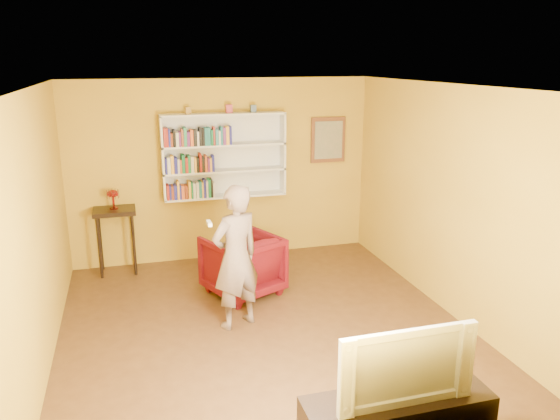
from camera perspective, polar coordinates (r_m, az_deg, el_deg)
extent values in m
cube|color=#472C16|center=(6.38, -1.59, -12.84)|extent=(5.30, 5.80, 0.12)
cube|color=#B38B21|center=(8.24, -6.00, 4.15)|extent=(5.30, 0.04, 2.70)
cube|color=#B38B21|center=(3.61, 8.35, -11.43)|extent=(5.30, 0.04, 2.70)
cube|color=#B38B21|center=(5.75, -24.22, -2.26)|extent=(0.04, 5.80, 2.70)
cube|color=#B38B21|center=(6.74, 17.37, 0.91)|extent=(0.04, 5.80, 2.70)
cube|color=white|center=(5.61, -1.81, 13.07)|extent=(5.30, 5.80, 0.06)
cube|color=silver|center=(8.15, -6.00, 5.82)|extent=(1.80, 0.03, 1.20)
cube|color=silver|center=(7.92, -12.18, 5.27)|extent=(0.03, 0.28, 1.20)
cube|color=silver|center=(8.22, 0.27, 5.99)|extent=(0.03, 0.28, 1.20)
cube|color=silver|center=(8.15, -5.72, 1.51)|extent=(1.80, 0.28, 0.03)
cube|color=silver|center=(8.07, -5.80, 4.13)|extent=(1.80, 0.28, 0.03)
cube|color=silver|center=(8.00, -5.87, 6.80)|extent=(1.80, 0.28, 0.03)
cube|color=silver|center=(7.94, -5.96, 9.93)|extent=(1.80, 0.28, 0.03)
cube|color=maroon|center=(7.99, -11.66, 1.86)|extent=(0.03, 0.18, 0.21)
cube|color=navy|center=(7.97, -11.41, 1.82)|extent=(0.02, 0.14, 0.21)
cube|color=maroon|center=(7.98, -11.18, 1.84)|extent=(0.03, 0.16, 0.20)
cube|color=navy|center=(7.99, -10.89, 1.88)|extent=(0.04, 0.17, 0.21)
cube|color=yellow|center=(7.97, -10.62, 2.10)|extent=(0.03, 0.15, 0.27)
cube|color=navy|center=(7.99, -10.39, 1.88)|extent=(0.02, 0.16, 0.20)
cube|color=#D15C29|center=(7.99, -10.13, 1.89)|extent=(0.04, 0.15, 0.20)
cube|color=maroon|center=(8.00, -9.79, 1.91)|extent=(0.04, 0.17, 0.19)
cube|color=yellow|center=(8.00, -9.47, 2.14)|extent=(0.04, 0.17, 0.25)
cube|color=#186F41|center=(8.00, -9.21, 2.09)|extent=(0.02, 0.16, 0.24)
cube|color=silver|center=(8.00, -8.97, 2.05)|extent=(0.04, 0.15, 0.22)
cube|color=silver|center=(8.00, -8.66, 2.12)|extent=(0.04, 0.15, 0.24)
cube|color=#21707A|center=(8.02, -8.37, 2.16)|extent=(0.04, 0.17, 0.24)
cube|color=yellow|center=(8.03, -8.14, 2.17)|extent=(0.02, 0.19, 0.23)
cube|color=navy|center=(8.03, -7.93, 2.29)|extent=(0.03, 0.17, 0.27)
cube|color=silver|center=(8.02, -7.67, 2.24)|extent=(0.02, 0.15, 0.25)
cube|color=#186F41|center=(8.04, -7.45, 2.34)|extent=(0.04, 0.18, 0.27)
cube|color=black|center=(8.05, -7.22, 2.35)|extent=(0.02, 0.19, 0.26)
cube|color=silver|center=(8.05, -6.98, 2.18)|extent=(0.03, 0.17, 0.21)
cube|color=navy|center=(7.89, -11.84, 4.53)|extent=(0.02, 0.15, 0.22)
cube|color=silver|center=(7.89, -11.55, 4.58)|extent=(0.04, 0.15, 0.23)
cube|color=yellow|center=(7.89, -11.21, 4.70)|extent=(0.04, 0.14, 0.26)
cube|color=navy|center=(7.90, -10.87, 4.63)|extent=(0.04, 0.16, 0.23)
cube|color=silver|center=(7.90, -10.58, 4.57)|extent=(0.03, 0.15, 0.21)
cube|color=#D15C29|center=(7.90, -10.35, 4.53)|extent=(0.03, 0.14, 0.19)
cube|color=#186F41|center=(7.92, -10.11, 4.81)|extent=(0.04, 0.18, 0.26)
cube|color=maroon|center=(7.91, -9.77, 4.67)|extent=(0.04, 0.15, 0.22)
cube|color=#186F41|center=(7.93, -9.52, 4.81)|extent=(0.04, 0.19, 0.25)
cube|color=silver|center=(7.92, -9.18, 4.75)|extent=(0.04, 0.14, 0.23)
cube|color=yellow|center=(7.93, -8.88, 4.73)|extent=(0.03, 0.16, 0.22)
cube|color=black|center=(7.94, -8.63, 4.72)|extent=(0.03, 0.17, 0.21)
cube|color=maroon|center=(7.95, -8.36, 4.94)|extent=(0.03, 0.18, 0.26)
cube|color=black|center=(7.96, -8.09, 4.78)|extent=(0.04, 0.18, 0.21)
cube|color=#D15C29|center=(7.95, -7.79, 4.87)|extent=(0.03, 0.16, 0.24)
cube|color=#682570|center=(7.96, -7.51, 4.74)|extent=(0.03, 0.16, 0.20)
cube|color=yellow|center=(7.97, -7.31, 4.78)|extent=(0.02, 0.18, 0.20)
cube|color=navy|center=(7.96, -7.06, 4.89)|extent=(0.04, 0.15, 0.24)
cube|color=maroon|center=(7.83, -11.99, 7.42)|extent=(0.03, 0.17, 0.26)
cube|color=maroon|center=(7.84, -11.76, 7.43)|extent=(0.03, 0.17, 0.26)
cube|color=navy|center=(7.84, -11.52, 7.41)|extent=(0.03, 0.17, 0.25)
cube|color=maroon|center=(7.85, -11.29, 7.22)|extent=(0.03, 0.17, 0.19)
cube|color=black|center=(7.85, -11.05, 7.40)|extent=(0.03, 0.19, 0.24)
cube|color=silver|center=(7.85, -10.73, 7.28)|extent=(0.04, 0.17, 0.20)
cube|color=#682570|center=(7.86, -10.46, 7.32)|extent=(0.02, 0.18, 0.21)
cube|color=maroon|center=(7.85, -10.21, 7.45)|extent=(0.03, 0.15, 0.24)
cube|color=#186F41|center=(7.87, -9.93, 7.57)|extent=(0.04, 0.19, 0.26)
cube|color=#682570|center=(7.87, -9.61, 7.36)|extent=(0.04, 0.18, 0.20)
cube|color=#D15C29|center=(7.87, -9.26, 7.47)|extent=(0.04, 0.17, 0.23)
cube|color=black|center=(7.88, -8.91, 7.48)|extent=(0.04, 0.18, 0.22)
cube|color=silver|center=(7.88, -8.62, 7.42)|extent=(0.03, 0.17, 0.20)
cube|color=black|center=(7.89, -8.36, 7.62)|extent=(0.04, 0.18, 0.25)
cube|color=black|center=(7.88, -8.05, 7.59)|extent=(0.03, 0.15, 0.24)
cube|color=#21707A|center=(7.88, -7.78, 7.62)|extent=(0.04, 0.15, 0.25)
cube|color=#21707A|center=(7.90, -7.49, 7.67)|extent=(0.04, 0.17, 0.26)
cube|color=#186F41|center=(7.91, -7.19, 7.55)|extent=(0.03, 0.17, 0.22)
cube|color=maroon|center=(7.90, -6.96, 7.72)|extent=(0.02, 0.15, 0.26)
cube|color=#21707A|center=(7.93, -6.69, 7.61)|extent=(0.04, 0.19, 0.22)
cube|color=silver|center=(7.92, -6.40, 7.55)|extent=(0.03, 0.16, 0.21)
cube|color=#21707A|center=(7.92, -6.19, 7.76)|extent=(0.03, 0.16, 0.26)
cube|color=#682570|center=(7.94, -5.91, 7.73)|extent=(0.04, 0.18, 0.25)
cube|color=yellow|center=(7.93, -5.57, 7.78)|extent=(0.04, 0.14, 0.26)
cube|color=navy|center=(7.95, -5.28, 7.81)|extent=(0.03, 0.17, 0.26)
cube|color=olive|center=(7.87, -9.57, 10.21)|extent=(0.07, 0.07, 0.10)
cube|color=#AB394D|center=(7.95, -5.36, 10.49)|extent=(0.09, 0.09, 0.12)
cube|color=slate|center=(8.02, -2.82, 10.54)|extent=(0.08, 0.08, 0.11)
cube|color=brown|center=(8.55, 5.03, 7.32)|extent=(0.55, 0.04, 0.70)
cube|color=gray|center=(8.52, 5.09, 7.29)|extent=(0.45, 0.02, 0.58)
cylinder|color=black|center=(7.95, -18.33, -3.81)|extent=(0.04, 0.04, 0.88)
cylinder|color=black|center=(7.94, -15.02, -3.58)|extent=(0.04, 0.04, 0.88)
cylinder|color=black|center=(8.27, -18.26, -3.06)|extent=(0.04, 0.04, 0.88)
cylinder|color=black|center=(8.26, -15.07, -2.83)|extent=(0.04, 0.04, 0.88)
cube|color=black|center=(7.97, -16.93, -0.11)|extent=(0.58, 0.44, 0.06)
cylinder|color=maroon|center=(7.95, -16.96, 0.18)|extent=(0.12, 0.12, 0.02)
cylinder|color=maroon|center=(7.93, -17.00, 0.77)|extent=(0.03, 0.03, 0.15)
ellipsoid|color=maroon|center=(7.90, -17.08, 1.65)|extent=(0.16, 0.16, 0.10)
cylinder|color=beige|center=(7.90, -16.50, 1.65)|extent=(0.01, 0.01, 0.12)
cylinder|color=beige|center=(7.95, -16.59, 1.71)|extent=(0.01, 0.01, 0.12)
cylinder|color=beige|center=(7.97, -16.83, 1.74)|extent=(0.01, 0.01, 0.12)
cylinder|color=beige|center=(7.98, -17.15, 1.73)|extent=(0.01, 0.01, 0.12)
cylinder|color=beige|center=(7.97, -17.44, 1.68)|extent=(0.01, 0.01, 0.12)
cylinder|color=beige|center=(7.93, -17.62, 1.60)|extent=(0.01, 0.01, 0.12)
cylinder|color=beige|center=(7.89, -17.63, 1.52)|extent=(0.01, 0.01, 0.12)
cylinder|color=beige|center=(7.85, -17.46, 1.47)|extent=(0.01, 0.01, 0.12)
cylinder|color=beige|center=(7.83, -17.16, 1.46)|extent=(0.01, 0.01, 0.12)
cylinder|color=beige|center=(7.83, -16.84, 1.50)|extent=(0.01, 0.01, 0.12)
cylinder|color=beige|center=(7.86, -16.59, 1.57)|extent=(0.01, 0.01, 0.12)
imported|color=#45040E|center=(7.11, -3.94, -5.73)|extent=(1.12, 1.13, 0.79)
imported|color=#6B584E|center=(6.13, -4.64, -4.94)|extent=(0.72, 0.61, 1.66)
cube|color=white|center=(5.53, -7.41, -1.38)|extent=(0.04, 0.15, 0.04)
imported|color=black|center=(4.26, 12.50, -15.14)|extent=(1.07, 0.14, 0.61)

